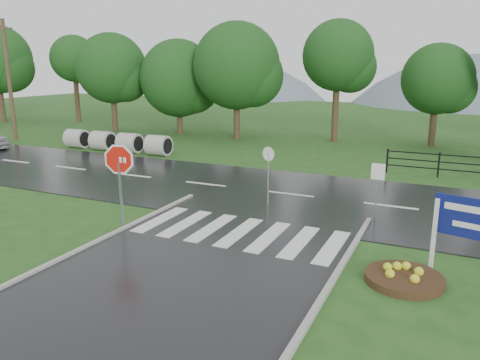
% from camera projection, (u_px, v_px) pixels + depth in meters
% --- Properties ---
extents(ground, '(120.00, 120.00, 0.00)m').
position_uv_depth(ground, '(146.00, 305.00, 10.53)').
color(ground, '#234E1A').
rests_on(ground, ground).
extents(main_road, '(90.00, 8.00, 0.04)m').
position_uv_depth(main_road, '(290.00, 195.00, 19.34)').
color(main_road, black).
rests_on(main_road, ground).
extents(crosswalk, '(6.50, 2.80, 0.02)m').
position_uv_depth(crosswalk, '(239.00, 232.00, 14.92)').
color(crosswalk, silver).
rests_on(crosswalk, ground).
extents(hills, '(102.00, 48.00, 48.00)m').
position_uv_depth(hills, '(429.00, 207.00, 70.08)').
color(hills, slate).
rests_on(hills, ground).
extents(treeline, '(83.20, 5.20, 10.00)m').
position_uv_depth(treeline, '(373.00, 145.00, 31.26)').
color(treeline, '#133E13').
rests_on(treeline, ground).
extents(culvert_pipes, '(7.60, 1.20, 1.20)m').
position_uv_depth(culvert_pipes, '(116.00, 142.00, 28.94)').
color(culvert_pipes, '#9E9B93').
rests_on(culvert_pipes, ground).
extents(stop_sign, '(1.28, 0.38, 2.98)m').
position_uv_depth(stop_sign, '(119.00, 168.00, 14.93)').
color(stop_sign, '#939399').
rests_on(stop_sign, ground).
extents(flower_bed, '(1.91, 1.91, 0.38)m').
position_uv_depth(flower_bed, '(404.00, 277.00, 11.58)').
color(flower_bed, '#332111').
rests_on(flower_bed, ground).
extents(reg_sign_small, '(0.46, 0.06, 2.05)m').
position_uv_depth(reg_sign_small, '(378.00, 181.00, 15.70)').
color(reg_sign_small, '#939399').
rests_on(reg_sign_small, ground).
extents(reg_sign_round, '(0.52, 0.17, 2.29)m').
position_uv_depth(reg_sign_round, '(268.00, 169.00, 17.52)').
color(reg_sign_round, '#939399').
rests_on(reg_sign_round, ground).
extents(utility_pole_west, '(1.47, 0.30, 8.26)m').
position_uv_depth(utility_pole_west, '(9.00, 80.00, 32.35)').
color(utility_pole_west, '#473523').
rests_on(utility_pole_west, ground).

